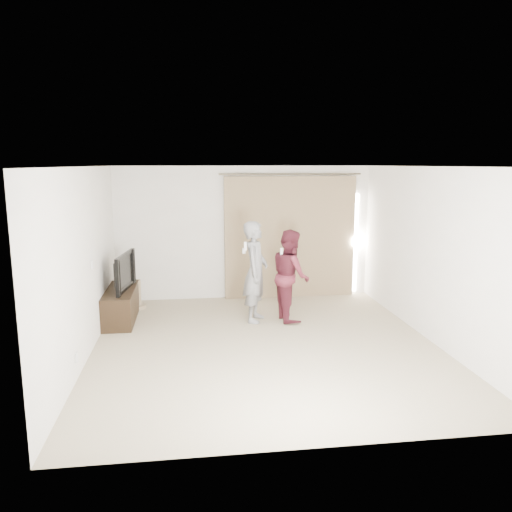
{
  "coord_description": "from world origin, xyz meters",
  "views": [
    {
      "loc": [
        -1.07,
        -6.92,
        2.64
      ],
      "look_at": [
        0.02,
        1.2,
        1.12
      ],
      "focal_mm": 35.0,
      "sensor_mm": 36.0,
      "label": 1
    }
  ],
  "objects_px": {
    "tv_console": "(121,305)",
    "person_man": "(255,272)",
    "tv": "(119,272)",
    "person_woman": "(291,275)"
  },
  "relations": [
    {
      "from": "tv_console",
      "to": "person_man",
      "type": "relative_size",
      "value": 0.82
    },
    {
      "from": "tv",
      "to": "person_man",
      "type": "height_order",
      "value": "person_man"
    },
    {
      "from": "tv_console",
      "to": "person_woman",
      "type": "relative_size",
      "value": 0.9
    },
    {
      "from": "tv_console",
      "to": "person_woman",
      "type": "distance_m",
      "value": 2.94
    },
    {
      "from": "tv_console",
      "to": "person_man",
      "type": "bearing_deg",
      "value": -7.85
    },
    {
      "from": "tv_console",
      "to": "tv",
      "type": "distance_m",
      "value": 0.58
    },
    {
      "from": "tv",
      "to": "person_man",
      "type": "distance_m",
      "value": 2.3
    },
    {
      "from": "tv_console",
      "to": "tv",
      "type": "bearing_deg",
      "value": 0.0
    },
    {
      "from": "tv_console",
      "to": "person_woman",
      "type": "bearing_deg",
      "value": -6.52
    },
    {
      "from": "tv",
      "to": "person_woman",
      "type": "height_order",
      "value": "person_woman"
    }
  ]
}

